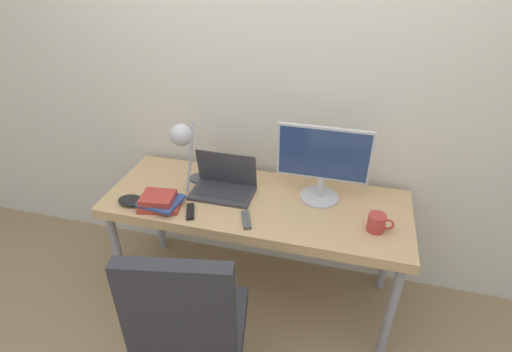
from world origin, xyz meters
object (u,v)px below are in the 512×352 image
at_px(mug, 377,223).
at_px(book_stack, 160,201).
at_px(laptop, 224,185).
at_px(monitor, 323,160).
at_px(office_chair, 188,325).
at_px(game_controller, 131,200).
at_px(desk_lamp, 183,140).

bearing_deg(mug, book_stack, -175.45).
xyz_separation_m(laptop, book_stack, (-0.30, -0.23, -0.01)).
height_order(monitor, book_stack, monitor).
bearing_deg(monitor, office_chair, -117.85).
relative_size(laptop, game_controller, 2.44).
relative_size(mug, game_controller, 0.90).
height_order(desk_lamp, game_controller, desk_lamp).
distance_m(laptop, office_chair, 0.83).
bearing_deg(laptop, book_stack, -142.00).
bearing_deg(game_controller, desk_lamp, 33.59).
height_order(monitor, game_controller, monitor).
bearing_deg(monitor, mug, -34.94).
bearing_deg(desk_lamp, laptop, 18.25).
height_order(office_chair, game_controller, office_chair).
height_order(laptop, mug, laptop).
distance_m(laptop, book_stack, 0.38).
xyz_separation_m(laptop, monitor, (0.55, 0.08, 0.20)).
xyz_separation_m(book_stack, game_controller, (-0.17, -0.01, -0.02)).
xyz_separation_m(laptop, office_chair, (0.09, -0.79, -0.24)).
bearing_deg(mug, office_chair, -140.05).
relative_size(book_stack, mug, 1.87).
height_order(mug, game_controller, mug).
height_order(book_stack, game_controller, book_stack).
xyz_separation_m(mug, game_controller, (-1.33, -0.11, -0.03)).
xyz_separation_m(desk_lamp, book_stack, (-0.10, -0.17, -0.31)).
relative_size(laptop, monitor, 0.71).
bearing_deg(desk_lamp, monitor, 11.16).
height_order(laptop, monitor, monitor).
distance_m(book_stack, game_controller, 0.17).
xyz_separation_m(monitor, game_controller, (-1.02, -0.33, -0.23)).
bearing_deg(office_chair, laptop, 96.42).
bearing_deg(office_chair, game_controller, 135.60).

